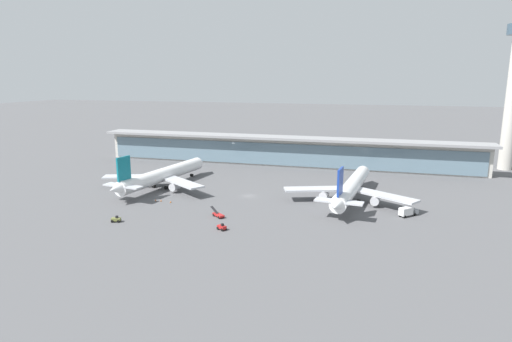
% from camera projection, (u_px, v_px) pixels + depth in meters
% --- Properties ---
extents(ground_plane, '(1200.00, 1200.00, 0.00)m').
position_uv_depth(ground_plane, '(249.00, 196.00, 167.45)').
color(ground_plane, '#515154').
extents(airliner_left_stand, '(47.98, 62.95, 16.79)m').
position_uv_depth(airliner_left_stand, '(162.00, 175.00, 178.80)').
color(airliner_left_stand, white).
rests_on(airliner_left_stand, ground).
extents(airliner_centre_stand, '(48.23, 63.05, 16.79)m').
position_uv_depth(airliner_centre_stand, '(351.00, 187.00, 159.23)').
color(airliner_centre_stand, white).
rests_on(airliner_centre_stand, ground).
extents(service_truck_near_nose_grey, '(6.73, 6.85, 3.10)m').
position_uv_depth(service_truck_near_nose_grey, '(408.00, 211.00, 142.50)').
color(service_truck_near_nose_grey, gray).
rests_on(service_truck_near_nose_grey, ground).
extents(service_truck_under_wing_red, '(6.22, 5.21, 2.70)m').
position_uv_depth(service_truck_under_wing_red, '(218.00, 215.00, 142.03)').
color(service_truck_under_wing_red, '#B21E1E').
rests_on(service_truck_under_wing_red, ground).
extents(service_truck_mid_apron_red, '(3.33, 2.88, 2.05)m').
position_uv_depth(service_truck_mid_apron_red, '(222.00, 227.00, 129.87)').
color(service_truck_mid_apron_red, '#B21E1E').
rests_on(service_truck_mid_apron_red, ground).
extents(service_truck_by_tail_olive, '(3.18, 2.32, 2.05)m').
position_uv_depth(service_truck_by_tail_olive, '(116.00, 219.00, 136.97)').
color(service_truck_by_tail_olive, olive).
rests_on(service_truck_by_tail_olive, ground).
extents(terminal_building, '(198.90, 12.80, 15.20)m').
position_uv_depth(terminal_building, '(283.00, 150.00, 224.20)').
color(terminal_building, beige).
rests_on(terminal_building, ground).
extents(safety_cone_alpha, '(0.62, 0.62, 0.70)m').
position_uv_depth(safety_cone_alpha, '(161.00, 201.00, 159.91)').
color(safety_cone_alpha, orange).
rests_on(safety_cone_alpha, ground).
extents(safety_cone_bravo, '(0.62, 0.62, 0.70)m').
position_uv_depth(safety_cone_bravo, '(171.00, 202.00, 158.22)').
color(safety_cone_bravo, orange).
rests_on(safety_cone_bravo, ground).
extents(safety_cone_charlie, '(0.62, 0.62, 0.70)m').
position_uv_depth(safety_cone_charlie, '(156.00, 200.00, 160.32)').
color(safety_cone_charlie, orange).
rests_on(safety_cone_charlie, ground).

